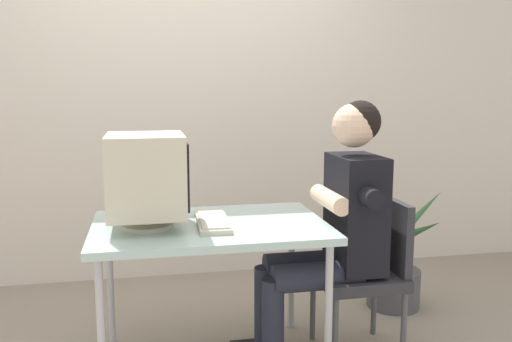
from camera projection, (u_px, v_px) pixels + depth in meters
wall_back at (227, 70)px, 3.93m from camera, size 8.00×0.10×3.00m
desk at (210, 234)px, 2.64m from camera, size 1.12×0.76×0.72m
crt_monitor at (147, 176)px, 2.52m from camera, size 0.36×0.40×0.44m
keyboard at (213, 221)px, 2.62m from camera, size 0.16×0.44×0.03m
office_chair at (368, 266)px, 2.80m from camera, size 0.42×0.42×0.81m
person_seated at (335, 220)px, 2.73m from camera, size 0.74×0.56×1.32m
potted_plant at (394, 265)px, 3.42m from camera, size 0.65×0.74×0.76m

